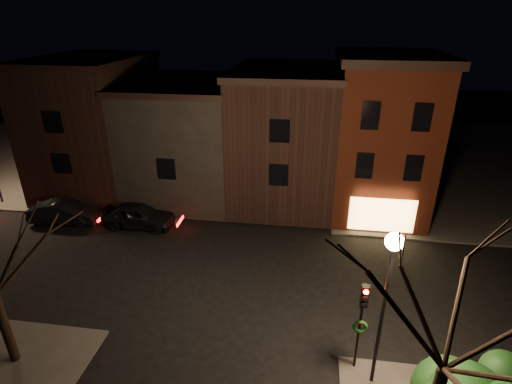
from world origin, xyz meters
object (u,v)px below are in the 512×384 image
traffic_signal (362,315)px  parked_car_b (65,212)px  bare_tree_right (462,301)px  street_lamp_near (390,271)px  parked_car_a (138,215)px

traffic_signal → parked_car_b: (-18.23, 9.67, -2.05)m
bare_tree_right → parked_car_b: bearing=147.8°
bare_tree_right → traffic_signal: bearing=122.4°
street_lamp_near → traffic_signal: bearing=140.6°
street_lamp_near → parked_car_a: 17.72m
street_lamp_near → traffic_signal: size_ratio=1.60×
street_lamp_near → traffic_signal: street_lamp_near is taller
bare_tree_right → parked_car_a: 20.46m
street_lamp_near → bare_tree_right: size_ratio=0.76×
traffic_signal → parked_car_b: bearing=152.1°
traffic_signal → parked_car_a: 16.52m
bare_tree_right → parked_car_a: (-15.03, 12.82, -5.34)m
bare_tree_right → parked_car_b: bare_tree_right is taller
parked_car_a → street_lamp_near: bearing=-127.0°
traffic_signal → parked_car_b: traffic_signal is taller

